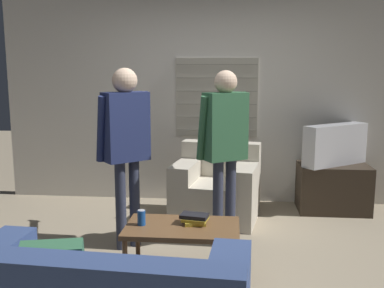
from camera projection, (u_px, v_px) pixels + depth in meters
ground_plane at (193, 266)px, 3.90m from camera, size 16.00×16.00×0.00m
wall_back at (207, 102)px, 5.68m from camera, size 5.20×0.08×2.55m
armchair_beige at (217, 189)px, 5.09m from camera, size 1.03×0.92×0.85m
coffee_table at (182, 231)px, 3.66m from camera, size 0.93×0.55×0.43m
tv_stand at (333, 188)px, 5.36m from camera, size 0.82×0.52×0.57m
tv at (335, 145)px, 5.28m from camera, size 0.82×0.68×0.48m
person_left_standing at (126, 135)px, 4.15m from camera, size 0.50×0.82×1.70m
person_right_standing at (224, 136)px, 4.22m from camera, size 0.50×0.83×1.68m
book_stack at (195, 219)px, 3.69m from camera, size 0.24×0.21×0.08m
soda_can at (141, 218)px, 3.66m from camera, size 0.07×0.07×0.13m
spare_remote at (193, 222)px, 3.70m from camera, size 0.04×0.13×0.02m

